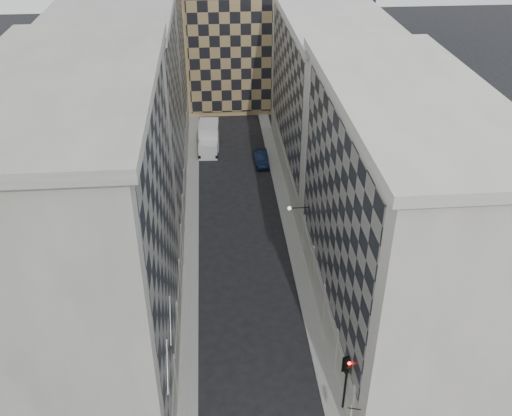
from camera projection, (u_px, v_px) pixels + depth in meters
sidewalk_west at (192, 231)px, 60.27m from camera, size 1.50×100.00×0.15m
sidewalk_east at (290, 227)px, 61.01m from camera, size 1.50×100.00×0.15m
bldg_left_a at (92, 250)px, 37.59m from camera, size 10.80×22.80×23.70m
bldg_left_b at (128, 123)px, 56.44m from camera, size 10.80×22.80×22.70m
bldg_left_c at (146, 60)px, 75.30m from camera, size 10.80×22.80×21.70m
bldg_right_a at (394, 221)px, 43.30m from camera, size 10.80×26.80×20.70m
bldg_right_b at (327, 98)px, 66.37m from camera, size 10.80×28.80×19.70m
tan_block at (238, 41)px, 87.85m from camera, size 16.80×14.80×18.80m
flagpoles_left at (169, 342)px, 35.74m from camera, size 0.10×6.33×2.33m
bracket_lamp at (291, 208)px, 52.63m from camera, size 1.98×0.36×0.36m
traffic_light at (347, 373)px, 39.22m from camera, size 0.61×0.59×4.94m
box_truck at (209, 139)px, 76.36m from camera, size 2.91×6.42×3.45m
dark_car at (261, 158)px, 73.20m from camera, size 1.75×4.78×1.56m
shop_sign at (351, 413)px, 36.21m from camera, size 0.87×0.76×0.86m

